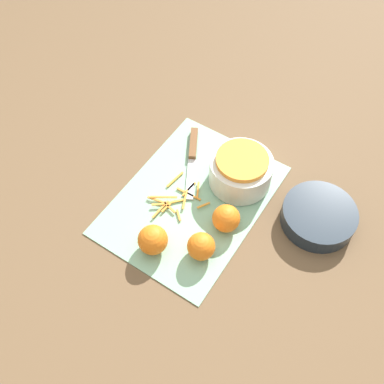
# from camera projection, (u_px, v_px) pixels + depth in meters

# --- Properties ---
(ground_plane) EXTENTS (4.00, 4.00, 0.00)m
(ground_plane) POSITION_uv_depth(u_px,v_px,m) (192.00, 200.00, 1.18)
(ground_plane) COLOR brown
(cutting_board) EXTENTS (0.47, 0.34, 0.01)m
(cutting_board) POSITION_uv_depth(u_px,v_px,m) (192.00, 199.00, 1.18)
(cutting_board) COLOR #84B793
(cutting_board) RESTS_ON ground_plane
(bowl_speckled) EXTENTS (0.17, 0.17, 0.09)m
(bowl_speckled) POSITION_uv_depth(u_px,v_px,m) (241.00, 170.00, 1.17)
(bowl_speckled) COLOR silver
(bowl_speckled) RESTS_ON cutting_board
(bowl_dark) EXTENTS (0.19, 0.19, 0.05)m
(bowl_dark) POSITION_uv_depth(u_px,v_px,m) (319.00, 216.00, 1.12)
(bowl_dark) COLOR #1E2833
(bowl_dark) RESTS_ON ground_plane
(knife) EXTENTS (0.22, 0.14, 0.02)m
(knife) POSITION_uv_depth(u_px,v_px,m) (193.00, 150.00, 1.26)
(knife) COLOR brown
(knife) RESTS_ON cutting_board
(orange_left) EXTENTS (0.07, 0.07, 0.07)m
(orange_left) POSITION_uv_depth(u_px,v_px,m) (201.00, 246.00, 1.06)
(orange_left) COLOR orange
(orange_left) RESTS_ON cutting_board
(orange_right) EXTENTS (0.07, 0.07, 0.07)m
(orange_right) POSITION_uv_depth(u_px,v_px,m) (153.00, 240.00, 1.06)
(orange_right) COLOR orange
(orange_right) RESTS_ON cutting_board
(orange_back) EXTENTS (0.07, 0.07, 0.07)m
(orange_back) POSITION_uv_depth(u_px,v_px,m) (226.00, 218.00, 1.10)
(orange_back) COLOR orange
(orange_back) RESTS_ON cutting_board
(peel_pile) EXTENTS (0.16, 0.15, 0.01)m
(peel_pile) POSITION_uv_depth(u_px,v_px,m) (176.00, 198.00, 1.17)
(peel_pile) COLOR orange
(peel_pile) RESTS_ON cutting_board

